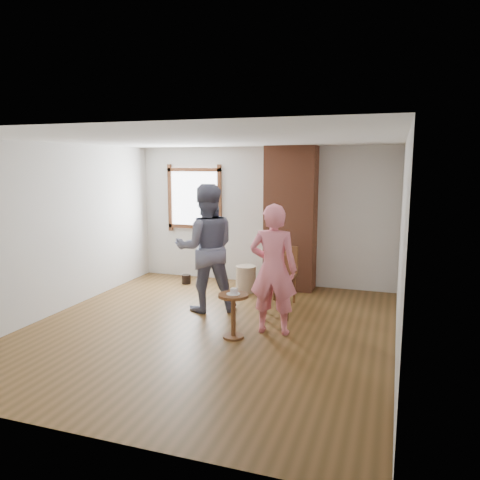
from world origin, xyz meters
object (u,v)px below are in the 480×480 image
dining_chair_left (282,272)px  person_pink (273,269)px  dining_chair_right (277,282)px  stoneware_crock (246,279)px  side_table (233,309)px  man (206,248)px

dining_chair_left → person_pink: person_pink is taller
dining_chair_right → person_pink: bearing=-91.3°
stoneware_crock → person_pink: bearing=-61.9°
stoneware_crock → side_table: size_ratio=0.78×
dining_chair_left → person_pink: (0.20, -1.36, 0.35)m
stoneware_crock → dining_chair_right: size_ratio=0.51×
person_pink → side_table: bearing=35.2°
dining_chair_right → man: (-1.11, -0.10, 0.48)m
dining_chair_left → person_pink: 1.42m
stoneware_crock → man: (-0.26, -1.21, 0.76)m
dining_chair_left → person_pink: bearing=-73.8°
dining_chair_left → dining_chair_right: (0.07, -0.63, -0.02)m
man → dining_chair_left: bearing=-172.1°
stoneware_crock → person_pink: (0.98, -1.84, 0.65)m
stoneware_crock → dining_chair_right: 1.42m
side_table → dining_chair_left: bearing=82.0°
stoneware_crock → side_table: 2.28m
side_table → man: bearing=128.6°
stoneware_crock → person_pink: 2.19m
dining_chair_left → man: man is taller
dining_chair_left → man: 1.35m
stoneware_crock → dining_chair_left: (0.78, -0.48, 0.30)m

